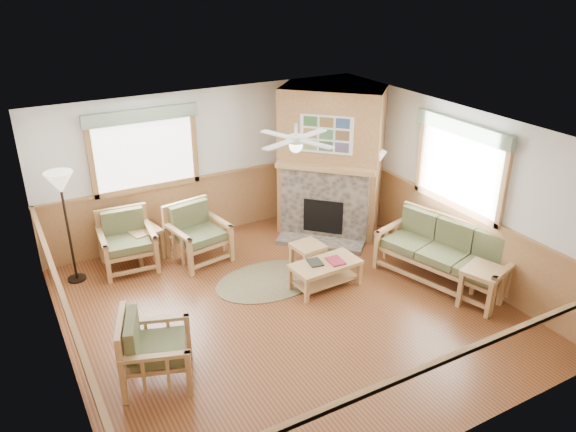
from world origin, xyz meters
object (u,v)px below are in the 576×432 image
end_table_sofa (482,288)px  floor_lamp_left (68,228)px  armchair_back_left (127,242)px  footstool (308,256)px  end_table_chairs (145,244)px  coffee_table (325,275)px  sofa (444,255)px  armchair_back_right (198,234)px  armchair_left (156,348)px  floor_lamp_right (373,195)px

end_table_sofa → floor_lamp_left: floor_lamp_left is taller
armchair_back_left → footstool: size_ratio=2.01×
end_table_chairs → armchair_back_left: bearing=-153.5°
coffee_table → end_table_chairs: end_table_chairs is taller
sofa → footstool: 2.20m
sofa → end_table_sofa: sofa is taller
sofa → footstool: size_ratio=4.42×
footstool → coffee_table: bearing=-97.8°
end_table_sofa → footstool: bearing=126.0°
armchair_back_right → armchair_back_left: bearing=154.4°
floor_lamp_left → armchair_left: bearing=-81.2°
footstool → armchair_back_left: bearing=151.2°
coffee_table → armchair_left: bearing=-167.6°
armchair_left → floor_lamp_left: (-0.45, 2.94, 0.47)m
footstool → floor_lamp_right: 1.80m
floor_lamp_left → floor_lamp_right: bearing=-11.2°
armchair_left → floor_lamp_left: bearing=27.7°
armchair_left → end_table_chairs: 3.18m
end_table_chairs → sofa: bearing=-37.9°
armchair_left → coffee_table: 3.04m
armchair_left → end_table_sofa: (4.65, -0.76, -0.14)m
footstool → sofa: bearing=-41.6°
end_table_chairs → floor_lamp_right: size_ratio=0.34×
armchair_left → footstool: size_ratio=1.92×
sofa → end_table_chairs: sofa is taller
end_table_sofa → floor_lamp_right: (0.00, 2.69, 0.51)m
sofa → end_table_sofa: bearing=-16.3°
end_table_sofa → end_table_chairs: bearing=135.5°
armchair_back_left → end_table_sofa: armchair_back_left is taller
sofa → end_table_chairs: size_ratio=3.76×
armchair_back_right → floor_lamp_left: size_ratio=0.52×
armchair_left → floor_lamp_left: 3.01m
armchair_back_left → sofa: bearing=-29.8°
footstool → floor_lamp_left: size_ratio=0.26×
armchair_left → footstool: armchair_left is taller
armchair_left → coffee_table: (2.92, 0.81, -0.24)m
armchair_back_right → armchair_left: 3.02m
sofa → end_table_sofa: 0.82m
end_table_chairs → floor_lamp_right: (3.91, -1.16, 0.54)m
coffee_table → armchair_back_left: bearing=137.0°
armchair_back_right → floor_lamp_left: (-1.98, 0.33, 0.44)m
sofa → end_table_chairs: bearing=-144.2°
armchair_back_left → end_table_sofa: bearing=-36.6°
armchair_back_right → footstool: size_ratio=2.04×
coffee_table → floor_lamp_right: 2.14m
footstool → floor_lamp_left: bearing=157.4°
footstool → floor_lamp_right: bearing=15.1°
end_table_sofa → footstool: end_table_sofa is taller
end_table_chairs → footstool: bearing=-35.0°
armchair_back_left → end_table_chairs: armchair_back_left is taller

